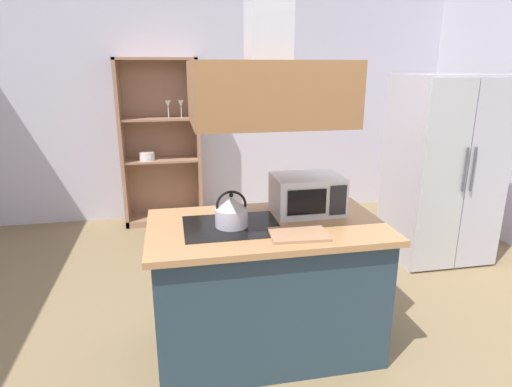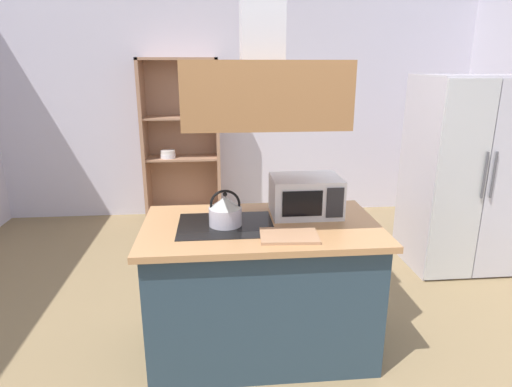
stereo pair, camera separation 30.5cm
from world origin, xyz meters
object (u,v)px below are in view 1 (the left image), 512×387
(refrigerator, at_px, (442,169))
(kettle, at_px, (231,212))
(cutting_board, at_px, (299,234))
(microwave, at_px, (307,194))
(dish_cabinet, at_px, (161,151))

(refrigerator, bearing_deg, kettle, -152.96)
(refrigerator, xyz_separation_m, cutting_board, (-1.87, -1.37, 0.01))
(cutting_board, height_order, microwave, microwave)
(cutting_board, bearing_deg, dish_cabinet, 105.68)
(dish_cabinet, height_order, cutting_board, dish_cabinet)
(kettle, relative_size, microwave, 0.50)
(refrigerator, relative_size, microwave, 3.90)
(microwave, bearing_deg, cutting_board, -113.80)
(dish_cabinet, bearing_deg, kettle, -80.33)
(refrigerator, xyz_separation_m, dish_cabinet, (-2.70, 1.59, -0.02))
(cutting_board, distance_m, microwave, 0.45)
(refrigerator, height_order, kettle, refrigerator)
(refrigerator, bearing_deg, dish_cabinet, 149.43)
(cutting_board, relative_size, microwave, 0.74)
(dish_cabinet, distance_m, microwave, 2.76)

